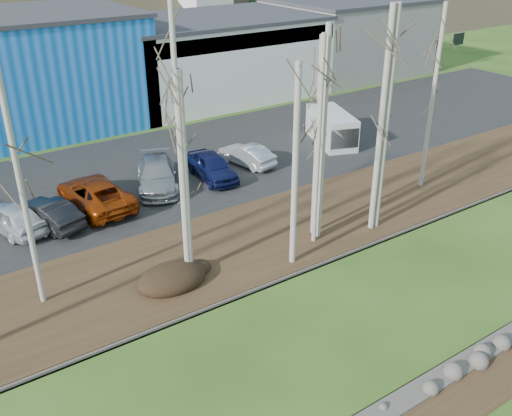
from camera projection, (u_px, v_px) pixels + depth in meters
dirt_strip at (469, 393)px, 18.71m from camera, size 80.00×1.80×0.03m
near_bank_rocks at (445, 376)px, 19.45m from camera, size 80.00×0.80×0.50m
river at (361, 315)px, 22.48m from camera, size 80.00×8.00×0.90m
far_bank_rocks at (296, 269)px, 25.51m from camera, size 80.00×0.80×0.46m
far_bank at (256, 239)px, 27.84m from camera, size 80.00×7.00×0.15m
parking_lot at (161, 170)px, 35.60m from camera, size 80.00×14.00×0.14m
building_white at (212, 56)px, 50.52m from camera, size 18.36×12.24×6.80m
building_grey at (346, 36)px, 58.53m from camera, size 14.28×12.24×7.30m
dirt_mound at (172, 277)px, 24.09m from camera, size 3.04×2.14×0.60m
birch_1 at (17, 170)px, 20.59m from camera, size 0.23×0.23×11.46m
birch_2 at (183, 180)px, 22.88m from camera, size 0.27×0.27×8.93m
birch_3 at (180, 147)px, 22.28m from camera, size 0.21×0.21×11.78m
birch_4 at (295, 169)px, 23.84m from camera, size 0.27×0.27×9.01m
birch_5 at (317, 141)px, 26.16m from camera, size 0.20×0.20×9.54m
birch_6 at (318, 145)px, 25.38m from camera, size 0.21×0.21×9.74m
birch_7 at (323, 138)px, 25.74m from camera, size 0.28×0.28×10.07m
birch_8 at (386, 124)px, 26.52m from camera, size 0.28×0.28×10.76m
birch_9 at (432, 100)px, 31.14m from camera, size 0.23×0.23×10.20m
birch_10 at (185, 180)px, 22.94m from camera, size 0.27×0.27×8.93m
birch_11 at (381, 125)px, 26.36m from camera, size 0.28×0.28×10.76m
car_0 at (12, 217)px, 28.12m from camera, size 2.84×4.64×1.47m
car_1 at (48, 213)px, 28.58m from camera, size 2.69×4.53×1.41m
car_2 at (95, 194)px, 30.48m from camera, size 3.06×5.90×1.59m
car_3 at (157, 175)px, 32.82m from camera, size 4.12×5.81×1.56m
car_4 at (212, 166)px, 34.00m from camera, size 2.26×4.70×1.55m
car_5 at (247, 155)px, 36.00m from camera, size 2.12×4.23×1.33m
van_white at (333, 128)px, 39.38m from camera, size 3.64×5.35×2.16m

